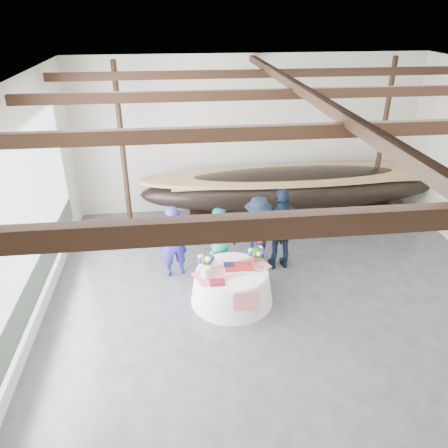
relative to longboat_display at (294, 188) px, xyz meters
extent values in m
cube|color=#3D3D42|center=(-1.13, -4.89, -1.03)|extent=(10.00, 12.00, 0.01)
cube|color=silver|center=(-1.13, 1.11, 1.22)|extent=(10.00, 0.02, 4.50)
cube|color=white|center=(-1.13, -4.89, 3.47)|extent=(10.00, 12.00, 0.01)
cube|color=black|center=(-1.13, -5.89, 3.22)|extent=(9.80, 0.12, 0.18)
cube|color=black|center=(-1.13, -3.39, 3.22)|extent=(9.80, 0.12, 0.18)
cube|color=black|center=(-1.13, -0.89, 3.22)|extent=(9.80, 0.12, 0.18)
cube|color=black|center=(-1.13, -4.89, 3.35)|extent=(0.15, 11.76, 0.15)
cylinder|color=black|center=(-4.63, 0.00, 1.22)|extent=(0.14, 0.14, 4.50)
cylinder|color=black|center=(2.37, 0.00, 1.22)|extent=(0.14, 0.14, 4.50)
cube|color=silver|center=(-6.08, -3.89, 0.97)|extent=(0.02, 7.00, 3.20)
cube|color=#596654|center=(-6.07, -3.89, -0.13)|extent=(0.02, 7.00, 0.60)
cube|color=black|center=(-2.58, 0.00, -0.81)|extent=(0.75, 0.97, 0.43)
cube|color=black|center=(2.58, 0.00, -0.81)|extent=(0.75, 0.97, 0.43)
ellipsoid|color=black|center=(0.00, 0.00, -0.01)|extent=(8.59, 1.72, 1.18)
cube|color=#9E7A4C|center=(0.00, 0.00, 0.31)|extent=(6.88, 1.13, 0.06)
cone|color=white|center=(-2.25, -3.59, -0.67)|extent=(1.74, 1.74, 0.72)
cylinder|color=white|center=(-2.25, -3.59, -0.30)|extent=(1.48, 1.48, 0.04)
cube|color=red|center=(-2.25, -3.59, -0.28)|extent=(1.70, 1.07, 0.01)
cube|color=white|center=(-2.12, -3.58, -0.24)|extent=(0.60, 0.40, 0.07)
cylinder|color=white|center=(-2.81, -3.74, -0.18)|extent=(0.18, 0.18, 0.20)
cylinder|color=white|center=(-2.81, -3.27, -0.19)|extent=(0.18, 0.18, 0.19)
cube|color=maroon|center=(-2.61, -4.01, -0.26)|extent=(0.30, 0.24, 0.03)
cone|color=silver|center=(-1.67, -3.71, -0.22)|extent=(0.09, 0.09, 0.12)
imported|color=navy|center=(-3.44, -2.41, -0.16)|extent=(0.72, 0.56, 1.73)
imported|color=teal|center=(-2.43, -2.38, -0.22)|extent=(0.85, 0.69, 1.62)
imported|color=black|center=(-1.46, -2.31, -0.13)|extent=(1.22, 0.78, 1.80)
imported|color=black|center=(-0.93, -2.39, -0.03)|extent=(1.20, 0.56, 2.00)
camera|label=1|loc=(-3.32, -11.12, 4.65)|focal=35.00mm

